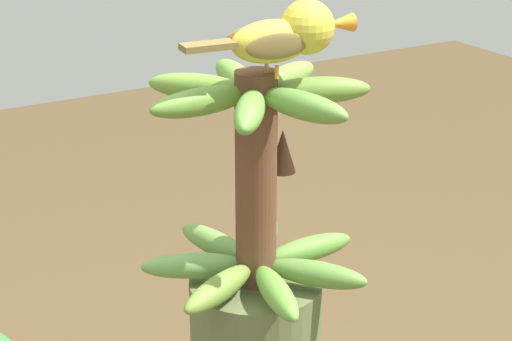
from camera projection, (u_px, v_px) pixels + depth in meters
name	position (u px, v px, depth m)	size (l,w,h in m)	color
banana_bunch	(257.00, 180.00, 1.20)	(0.31, 0.31, 0.30)	brown
perched_bird	(289.00, 34.00, 1.12)	(0.07, 0.23, 0.09)	#C68933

